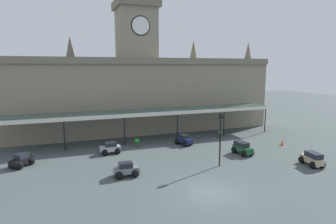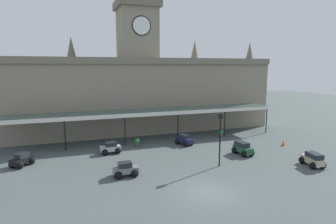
{
  "view_description": "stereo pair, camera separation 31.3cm",
  "coord_description": "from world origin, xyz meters",
  "px_view_note": "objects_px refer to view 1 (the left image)",
  "views": [
    {
      "loc": [
        -9.48,
        -17.17,
        8.91
      ],
      "look_at": [
        0.0,
        8.86,
        4.51
      ],
      "focal_mm": 30.7,
      "sensor_mm": 36.0,
      "label": 1
    },
    {
      "loc": [
        -9.19,
        -17.28,
        8.91
      ],
      "look_at": [
        0.0,
        8.86,
        4.51
      ],
      "focal_mm": 30.7,
      "sensor_mm": 36.0,
      "label": 2
    }
  ],
  "objects_px": {
    "victorian_lamppost": "(220,133)",
    "traffic_cone": "(282,142)",
    "car_silver_sedan": "(110,149)",
    "car_black_sedan": "(22,161)",
    "planter_by_canopy": "(220,133)",
    "planter_near_kerb": "(137,142)",
    "car_grey_sedan": "(126,170)",
    "car_green_estate": "(242,149)",
    "car_beige_estate": "(312,160)",
    "car_navy_sedan": "(184,140)"
  },
  "relations": [
    {
      "from": "car_silver_sedan",
      "to": "car_green_estate",
      "type": "distance_m",
      "value": 13.6
    },
    {
      "from": "planter_near_kerb",
      "to": "planter_by_canopy",
      "type": "bearing_deg",
      "value": 3.62
    },
    {
      "from": "car_grey_sedan",
      "to": "car_navy_sedan",
      "type": "xyz_separation_m",
      "value": [
        8.24,
        7.26,
        0.0
      ]
    },
    {
      "from": "car_grey_sedan",
      "to": "car_green_estate",
      "type": "distance_m",
      "value": 12.61
    },
    {
      "from": "car_green_estate",
      "to": "victorian_lamppost",
      "type": "xyz_separation_m",
      "value": [
        -3.99,
        -2.29,
        2.49
      ]
    },
    {
      "from": "car_green_estate",
      "to": "planter_by_canopy",
      "type": "relative_size",
      "value": 2.43
    },
    {
      "from": "car_silver_sedan",
      "to": "car_black_sedan",
      "type": "xyz_separation_m",
      "value": [
        -8.11,
        -1.15,
        0.0
      ]
    },
    {
      "from": "car_silver_sedan",
      "to": "car_grey_sedan",
      "type": "xyz_separation_m",
      "value": [
        0.25,
        -6.71,
        0.0
      ]
    },
    {
      "from": "car_black_sedan",
      "to": "car_beige_estate",
      "type": "height_order",
      "value": "car_beige_estate"
    },
    {
      "from": "planter_near_kerb",
      "to": "car_navy_sedan",
      "type": "bearing_deg",
      "value": -10.86
    },
    {
      "from": "victorian_lamppost",
      "to": "traffic_cone",
      "type": "distance_m",
      "value": 11.24
    },
    {
      "from": "planter_near_kerb",
      "to": "planter_by_canopy",
      "type": "height_order",
      "value": "same"
    },
    {
      "from": "traffic_cone",
      "to": "planter_by_canopy",
      "type": "height_order",
      "value": "planter_by_canopy"
    },
    {
      "from": "car_beige_estate",
      "to": "car_navy_sedan",
      "type": "bearing_deg",
      "value": 128.02
    },
    {
      "from": "victorian_lamppost",
      "to": "planter_by_canopy",
      "type": "relative_size",
      "value": 5.12
    },
    {
      "from": "victorian_lamppost",
      "to": "planter_by_canopy",
      "type": "height_order",
      "value": "victorian_lamppost"
    },
    {
      "from": "car_silver_sedan",
      "to": "car_navy_sedan",
      "type": "xyz_separation_m",
      "value": [
        8.49,
        0.55,
        0.0
      ]
    },
    {
      "from": "car_grey_sedan",
      "to": "victorian_lamppost",
      "type": "xyz_separation_m",
      "value": [
        8.48,
        -0.41,
        2.55
      ]
    },
    {
      "from": "car_silver_sedan",
      "to": "car_green_estate",
      "type": "bearing_deg",
      "value": -20.79
    },
    {
      "from": "victorian_lamppost",
      "to": "planter_near_kerb",
      "type": "bearing_deg",
      "value": 122.43
    },
    {
      "from": "car_beige_estate",
      "to": "traffic_cone",
      "type": "xyz_separation_m",
      "value": [
        2.34,
        6.42,
        -0.24
      ]
    },
    {
      "from": "car_beige_estate",
      "to": "car_navy_sedan",
      "type": "height_order",
      "value": "car_beige_estate"
    },
    {
      "from": "car_grey_sedan",
      "to": "car_black_sedan",
      "type": "bearing_deg",
      "value": 146.37
    },
    {
      "from": "car_silver_sedan",
      "to": "car_black_sedan",
      "type": "relative_size",
      "value": 0.94
    },
    {
      "from": "car_silver_sedan",
      "to": "victorian_lamppost",
      "type": "height_order",
      "value": "victorian_lamppost"
    },
    {
      "from": "car_silver_sedan",
      "to": "car_beige_estate",
      "type": "distance_m",
      "value": 19.4
    },
    {
      "from": "car_navy_sedan",
      "to": "traffic_cone",
      "type": "xyz_separation_m",
      "value": [
        10.52,
        -4.05,
        -0.18
      ]
    },
    {
      "from": "car_navy_sedan",
      "to": "planter_by_canopy",
      "type": "relative_size",
      "value": 2.32
    },
    {
      "from": "car_green_estate",
      "to": "planter_near_kerb",
      "type": "relative_size",
      "value": 2.43
    },
    {
      "from": "car_beige_estate",
      "to": "car_green_estate",
      "type": "bearing_deg",
      "value": 127.82
    },
    {
      "from": "car_green_estate",
      "to": "car_silver_sedan",
      "type": "bearing_deg",
      "value": 159.21
    },
    {
      "from": "victorian_lamppost",
      "to": "traffic_cone",
      "type": "height_order",
      "value": "victorian_lamppost"
    },
    {
      "from": "car_silver_sedan",
      "to": "car_navy_sedan",
      "type": "relative_size",
      "value": 0.95
    },
    {
      "from": "car_silver_sedan",
      "to": "planter_near_kerb",
      "type": "xyz_separation_m",
      "value": [
        3.21,
        1.56,
        -0.01
      ]
    },
    {
      "from": "traffic_cone",
      "to": "car_navy_sedan",
      "type": "bearing_deg",
      "value": 158.94
    },
    {
      "from": "car_black_sedan",
      "to": "planter_near_kerb",
      "type": "relative_size",
      "value": 2.34
    },
    {
      "from": "car_silver_sedan",
      "to": "planter_near_kerb",
      "type": "height_order",
      "value": "car_silver_sedan"
    },
    {
      "from": "car_navy_sedan",
      "to": "car_green_estate",
      "type": "bearing_deg",
      "value": -51.79
    },
    {
      "from": "car_silver_sedan",
      "to": "car_beige_estate",
      "type": "xyz_separation_m",
      "value": [
        16.67,
        -9.92,
        0.06
      ]
    },
    {
      "from": "car_grey_sedan",
      "to": "car_black_sedan",
      "type": "height_order",
      "value": "same"
    },
    {
      "from": "car_black_sedan",
      "to": "car_navy_sedan",
      "type": "bearing_deg",
      "value": 5.85
    },
    {
      "from": "victorian_lamppost",
      "to": "car_beige_estate",
      "type": "bearing_deg",
      "value": -19.43
    },
    {
      "from": "planter_by_canopy",
      "to": "planter_near_kerb",
      "type": "bearing_deg",
      "value": -176.38
    },
    {
      "from": "car_black_sedan",
      "to": "car_beige_estate",
      "type": "bearing_deg",
      "value": -19.49
    },
    {
      "from": "car_black_sedan",
      "to": "planter_by_canopy",
      "type": "xyz_separation_m",
      "value": [
        22.33,
        3.41,
        -0.01
      ]
    },
    {
      "from": "planter_near_kerb",
      "to": "planter_by_canopy",
      "type": "distance_m",
      "value": 11.03
    },
    {
      "from": "car_grey_sedan",
      "to": "planter_by_canopy",
      "type": "bearing_deg",
      "value": 32.7
    },
    {
      "from": "car_black_sedan",
      "to": "car_grey_sedan",
      "type": "bearing_deg",
      "value": -33.63
    },
    {
      "from": "planter_near_kerb",
      "to": "planter_by_canopy",
      "type": "relative_size",
      "value": 1.0
    },
    {
      "from": "car_silver_sedan",
      "to": "car_black_sedan",
      "type": "bearing_deg",
      "value": -171.9
    }
  ]
}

